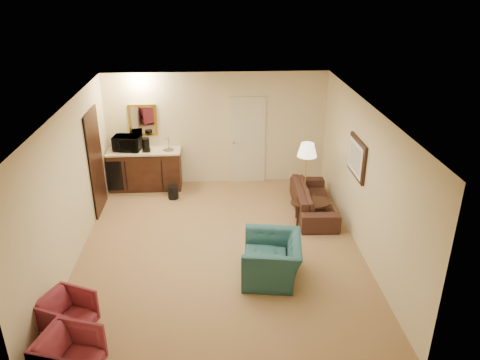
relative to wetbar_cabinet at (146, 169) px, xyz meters
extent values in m
plane|color=#9A764E|center=(1.65, -2.72, -0.46)|extent=(6.00, 6.00, 0.00)
cube|color=beige|center=(1.65, 0.28, 0.84)|extent=(5.00, 0.02, 2.60)
cube|color=beige|center=(-0.85, -2.72, 0.84)|extent=(0.02, 6.00, 2.60)
cube|color=beige|center=(4.15, -2.72, 0.84)|extent=(0.02, 6.00, 2.60)
cube|color=white|center=(1.65, -2.72, 2.14)|extent=(5.00, 6.00, 0.02)
cube|color=beige|center=(2.35, 0.25, 0.56)|extent=(0.82, 0.06, 2.05)
cube|color=black|center=(-0.82, -1.02, 0.59)|extent=(0.06, 0.98, 2.10)
cube|color=yellow|center=(0.00, 0.25, 1.09)|extent=(0.62, 0.04, 0.72)
cube|color=black|center=(4.11, -2.32, 1.09)|extent=(0.06, 0.90, 0.70)
cube|color=#381E11|center=(0.00, 0.00, 0.00)|extent=(1.64, 0.58, 0.92)
imported|color=black|center=(3.60, -1.42, -0.09)|extent=(0.63, 1.93, 0.75)
imported|color=#215054|center=(2.46, -3.62, 0.00)|extent=(0.83, 1.14, 0.92)
imported|color=maroon|center=(-0.50, -4.72, -0.14)|extent=(0.78, 0.80, 0.64)
imported|color=maroon|center=(-0.25, -5.52, -0.12)|extent=(0.78, 0.81, 0.68)
cube|color=black|center=(3.45, -1.84, -0.23)|extent=(0.85, 0.62, 0.46)
cube|color=gold|center=(3.43, -1.32, 0.29)|extent=(0.51, 0.51, 1.49)
cylinder|color=black|center=(0.65, -0.59, -0.31)|extent=(0.27, 0.27, 0.29)
imported|color=black|center=(-0.36, 0.06, 0.66)|extent=(0.64, 0.42, 0.41)
cylinder|color=black|center=(0.07, -0.07, 0.62)|extent=(0.19, 0.19, 0.31)
camera|label=1|loc=(1.56, -9.95, 4.12)|focal=35.00mm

